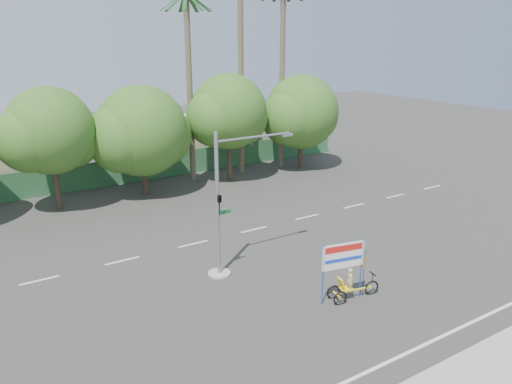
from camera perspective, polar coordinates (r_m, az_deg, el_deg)
ground at (r=22.85m, az=6.32°, el=-11.67°), size 120.00×120.00×0.00m
fence at (r=40.32m, az=-12.96°, el=2.63°), size 38.00×0.08×2.00m
building_right at (r=47.21m, az=-5.72°, el=6.17°), size 14.00×8.00×3.60m
tree_left at (r=34.42m, az=-22.53°, el=6.13°), size 6.66×5.60×8.07m
tree_center at (r=35.99m, az=-13.01°, el=6.52°), size 7.62×6.40×7.85m
tree_right at (r=38.70m, az=-3.19°, el=8.86°), size 6.90×5.80×8.36m
tree_far_right at (r=42.60m, az=5.16°, el=8.82°), size 7.38×6.20×7.94m
palm_tall at (r=40.57m, az=-1.77°, el=16.70°), size 3.73×3.79×17.45m
palm_mid at (r=42.77m, az=3.03°, el=15.31°), size 3.73×3.79×15.45m
palm_short at (r=38.53m, az=-7.69°, el=14.12°), size 3.73×3.79×14.45m
traffic_signal at (r=23.52m, az=-3.71°, el=-2.86°), size 4.72×1.10×7.00m
trike_billboard at (r=22.25m, az=10.43°, el=-9.39°), size 2.85×0.98×2.85m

